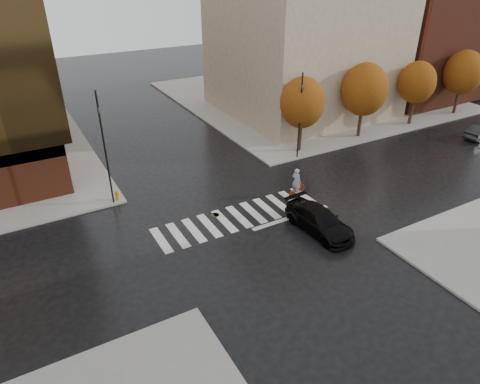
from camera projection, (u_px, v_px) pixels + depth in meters
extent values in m
plane|color=black|center=(243.00, 220.00, 28.23)|extent=(120.00, 120.00, 0.00)
cube|color=gray|center=(305.00, 95.00, 53.22)|extent=(30.00, 30.00, 0.15)
cube|color=silver|center=(239.00, 217.00, 28.61)|extent=(12.00, 3.00, 0.01)
cube|color=gray|center=(304.00, 24.00, 44.06)|extent=(16.00, 16.00, 18.00)
cube|color=maroon|center=(416.00, 34.00, 51.13)|extent=(14.00, 14.00, 14.00)
cylinder|color=black|center=(300.00, 135.00, 37.41)|extent=(0.32, 0.32, 2.80)
ellipsoid|color=#93470E|center=(302.00, 103.00, 36.00)|extent=(3.80, 3.80, 4.37)
cylinder|color=black|center=(360.00, 122.00, 40.42)|extent=(0.32, 0.32, 2.80)
ellipsoid|color=#93470E|center=(364.00, 90.00, 38.93)|extent=(4.20, 4.20, 4.83)
cylinder|color=black|center=(412.00, 110.00, 43.42)|extent=(0.32, 0.32, 2.80)
ellipsoid|color=#93470E|center=(417.00, 82.00, 42.05)|extent=(3.60, 3.60, 4.14)
cylinder|color=black|center=(456.00, 100.00, 46.43)|extent=(0.32, 0.32, 2.80)
ellipsoid|color=#93470E|center=(463.00, 72.00, 44.98)|extent=(4.00, 4.00, 4.60)
imported|color=black|center=(319.00, 220.00, 26.83)|extent=(2.44, 5.28, 1.49)
imported|color=maroon|center=(297.00, 189.00, 30.93)|extent=(2.03, 1.25, 1.00)
imported|color=#92959A|center=(296.00, 182.00, 30.57)|extent=(0.70, 0.86, 2.04)
cylinder|color=black|center=(105.00, 150.00, 28.09)|extent=(0.12, 0.12, 7.94)
imported|color=black|center=(98.00, 108.00, 26.70)|extent=(0.23, 0.20, 0.99)
cylinder|color=black|center=(300.00, 117.00, 35.07)|extent=(0.12, 0.12, 7.19)
imported|color=black|center=(302.00, 85.00, 33.81)|extent=(0.21, 0.22, 0.90)
cylinder|color=#CB840B|center=(117.00, 196.00, 30.18)|extent=(0.23, 0.23, 0.58)
sphere|color=#CB840B|center=(117.00, 192.00, 30.04)|extent=(0.25, 0.25, 0.25)
cylinder|color=#503E1C|center=(215.00, 215.00, 28.79)|extent=(0.64, 0.64, 0.01)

